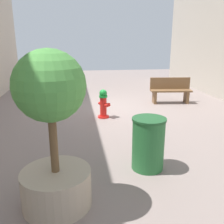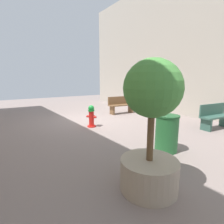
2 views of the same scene
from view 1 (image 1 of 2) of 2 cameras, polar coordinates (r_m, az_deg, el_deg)
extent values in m
plane|color=gray|center=(8.76, 0.41, 1.18)|extent=(23.40, 23.40, 0.00)
cylinder|color=red|center=(7.56, -2.01, -1.08)|extent=(0.35, 0.35, 0.05)
cylinder|color=red|center=(7.47, -2.04, 1.26)|extent=(0.20, 0.20, 0.59)
cylinder|color=#198C33|center=(7.40, -2.06, 3.68)|extent=(0.25, 0.25, 0.06)
sphere|color=#198C33|center=(7.38, -2.07, 4.39)|extent=(0.23, 0.23, 0.23)
cylinder|color=red|center=(7.57, -2.70, 1.99)|extent=(0.14, 0.16, 0.09)
cylinder|color=red|center=(7.34, -1.36, 1.56)|extent=(0.14, 0.16, 0.09)
cylinder|color=red|center=(7.56, -1.05, 1.67)|extent=(0.18, 0.17, 0.12)
cube|color=brown|center=(9.73, 16.96, 3.35)|extent=(0.14, 0.40, 0.45)
cube|color=brown|center=(9.41, 9.89, 3.40)|extent=(0.14, 0.40, 0.45)
cube|color=brown|center=(9.50, 13.59, 4.88)|extent=(1.57, 0.61, 0.06)
cube|color=brown|center=(9.64, 13.39, 6.56)|extent=(1.52, 0.23, 0.44)
cylinder|color=tan|center=(3.70, -12.77, -16.86)|extent=(0.98, 0.98, 0.53)
cylinder|color=brown|center=(3.37, -13.53, -6.46)|extent=(0.11, 0.11, 0.92)
sphere|color=#4C9342|center=(3.17, -14.40, 5.93)|extent=(0.93, 0.93, 0.93)
cylinder|color=#266633|center=(4.50, 8.43, -7.55)|extent=(0.58, 0.58, 0.93)
cylinder|color=#1E5128|center=(4.33, 8.69, -1.67)|extent=(0.61, 0.61, 0.04)
camera|label=2|loc=(2.76, -68.06, -2.66)|focal=27.16mm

